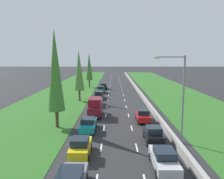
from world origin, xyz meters
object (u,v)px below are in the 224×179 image
(maroon_van_left_lane, at_px, (95,107))
(red_hatchback_right_lane, at_px, (143,116))
(silver_sedan_left_lane, at_px, (97,101))
(green_hatchback_left_lane, at_px, (101,90))
(teal_sedan_left_lane, at_px, (88,124))
(poplar_tree_third, at_px, (79,71))
(black_hatchback_right_lane, at_px, (153,134))
(street_light_mast, at_px, (180,93))
(yellow_hatchback_left_lane, at_px, (81,147))
(poplar_tree_second, at_px, (55,71))
(poplar_tree_fourth, at_px, (89,67))
(black_sedan_left_lane_ninth, at_px, (103,86))
(black_sedan_left_lane_seventh, at_px, (99,95))
(silver_sedan_right_lane, at_px, (164,159))

(maroon_van_left_lane, relative_size, red_hatchback_right_lane, 1.26)
(silver_sedan_left_lane, relative_size, green_hatchback_left_lane, 1.15)
(red_hatchback_right_lane, bearing_deg, teal_sedan_left_lane, -151.26)
(poplar_tree_third, bearing_deg, black_hatchback_right_lane, -62.99)
(teal_sedan_left_lane, distance_m, street_light_mast, 11.31)
(yellow_hatchback_left_lane, distance_m, silver_sedan_left_lane, 20.58)
(poplar_tree_second, xyz_separation_m, poplar_tree_third, (0.22, 16.97, -1.04))
(maroon_van_left_lane, xyz_separation_m, street_light_mast, (9.42, -10.32, 3.83))
(poplar_tree_third, bearing_deg, green_hatchback_left_lane, 69.62)
(black_hatchback_right_lane, relative_size, poplar_tree_second, 0.32)
(teal_sedan_left_lane, distance_m, poplar_tree_fourth, 39.13)
(poplar_tree_third, bearing_deg, black_sedan_left_lane_ninth, 76.57)
(teal_sedan_left_lane, distance_m, silver_sedan_left_lane, 13.85)
(teal_sedan_left_lane, distance_m, red_hatchback_right_lane, 8.09)
(maroon_van_left_lane, height_order, black_sedan_left_lane_ninth, maroon_van_left_lane)
(black_sedan_left_lane_seventh, xyz_separation_m, black_sedan_left_lane_ninth, (0.33, 14.47, 0.00))
(black_sedan_left_lane_seventh, distance_m, poplar_tree_second, 20.89)
(green_hatchback_left_lane, distance_m, poplar_tree_second, 28.10)
(green_hatchback_left_lane, xyz_separation_m, poplar_tree_third, (-3.76, -10.11, 5.32))
(poplar_tree_second, bearing_deg, green_hatchback_left_lane, 81.65)
(green_hatchback_left_lane, relative_size, red_hatchback_right_lane, 1.00)
(green_hatchback_left_lane, bearing_deg, silver_sedan_left_lane, -89.29)
(teal_sedan_left_lane, relative_size, black_hatchback_right_lane, 1.15)
(black_hatchback_right_lane, height_order, green_hatchback_left_lane, same)
(red_hatchback_right_lane, distance_m, poplar_tree_third, 18.89)
(maroon_van_left_lane, bearing_deg, street_light_mast, -47.59)
(black_hatchback_right_lane, bearing_deg, yellow_hatchback_left_lane, -155.44)
(poplar_tree_second, bearing_deg, poplar_tree_fourth, 89.98)
(poplar_tree_fourth, xyz_separation_m, street_light_mast, (13.82, -42.27, -0.87))
(maroon_van_left_lane, bearing_deg, red_hatchback_right_lane, -21.80)
(poplar_tree_fourth, height_order, street_light_mast, poplar_tree_fourth)
(black_hatchback_right_lane, bearing_deg, black_sedan_left_lane_ninth, 100.30)
(teal_sedan_left_lane, relative_size, black_sedan_left_lane_ninth, 1.00)
(red_hatchback_right_lane, relative_size, poplar_tree_third, 0.38)
(black_sedan_left_lane_ninth, relative_size, street_light_mast, 0.50)
(maroon_van_left_lane, height_order, poplar_tree_third, poplar_tree_third)
(yellow_hatchback_left_lane, relative_size, street_light_mast, 0.43)
(black_hatchback_right_lane, bearing_deg, poplar_tree_second, 157.01)
(yellow_hatchback_left_lane, relative_size, black_sedan_left_lane_seventh, 0.87)
(silver_sedan_right_lane, height_order, poplar_tree_third, poplar_tree_third)
(green_hatchback_left_lane, xyz_separation_m, poplar_tree_second, (-3.98, -27.08, 6.36))
(silver_sedan_left_lane, distance_m, poplar_tree_second, 14.65)
(maroon_van_left_lane, distance_m, poplar_tree_second, 8.99)
(black_sedan_left_lane_seventh, bearing_deg, silver_sedan_right_lane, -76.38)
(black_sedan_left_lane_seventh, distance_m, poplar_tree_fourth, 18.91)
(black_sedan_left_lane_seventh, xyz_separation_m, poplar_tree_third, (-3.73, -2.52, 5.34))
(black_sedan_left_lane_seventh, bearing_deg, teal_sedan_left_lane, -89.59)
(black_hatchback_right_lane, distance_m, black_sedan_left_lane_seventh, 25.39)
(red_hatchback_right_lane, bearing_deg, poplar_tree_fourth, 107.88)
(black_sedan_left_lane_ninth, bearing_deg, black_sedan_left_lane_seventh, -91.29)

